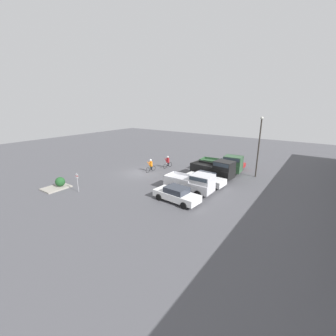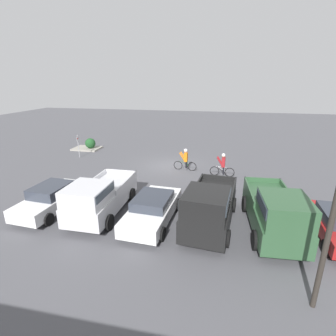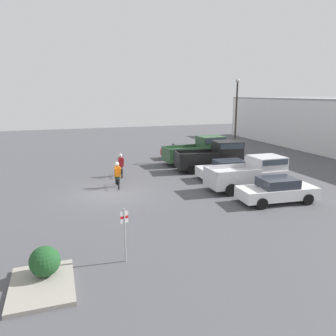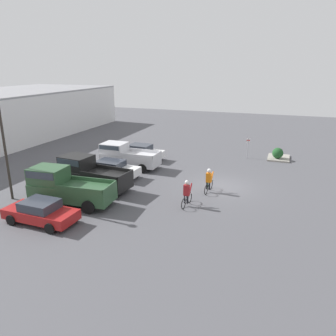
# 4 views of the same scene
# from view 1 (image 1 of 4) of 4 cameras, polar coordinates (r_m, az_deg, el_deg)

# --- Properties ---
(ground_plane) EXTENTS (80.00, 80.00, 0.00)m
(ground_plane) POSITION_cam_1_polar(r_m,az_deg,el_deg) (29.77, -7.18, -1.27)
(ground_plane) COLOR #4C4C51
(sedan_0) EXTENTS (2.01, 4.27, 1.34)m
(sedan_0) POSITION_cam_1_polar(r_m,az_deg,el_deg) (33.10, 15.24, 1.27)
(sedan_0) COLOR maroon
(sedan_0) RESTS_ON ground_plane
(pickup_truck_0) EXTENTS (2.41, 5.53, 2.37)m
(pickup_truck_0) POSITION_cam_1_polar(r_m,az_deg,el_deg) (30.31, 14.19, 1.05)
(pickup_truck_0) COLOR #2D5133
(pickup_truck_0) RESTS_ON ground_plane
(pickup_truck_1) EXTENTS (2.58, 5.44, 2.34)m
(pickup_truck_1) POSITION_cam_1_polar(r_m,az_deg,el_deg) (27.73, 12.03, -0.26)
(pickup_truck_1) COLOR black
(pickup_truck_1) RESTS_ON ground_plane
(sedan_1) EXTENTS (2.23, 4.76, 1.37)m
(sedan_1) POSITION_cam_1_polar(r_m,az_deg,el_deg) (25.54, 9.18, -2.68)
(sedan_1) COLOR white
(sedan_1) RESTS_ON ground_plane
(pickup_truck_2) EXTENTS (2.22, 5.10, 2.11)m
(pickup_truck_2) POSITION_cam_1_polar(r_m,az_deg,el_deg) (23.02, 6.25, -3.66)
(pickup_truck_2) COLOR silver
(pickup_truck_2) RESTS_ON ground_plane
(sedan_2) EXTENTS (2.17, 4.58, 1.43)m
(sedan_2) POSITION_cam_1_polar(r_m,az_deg,el_deg) (20.97, 2.19, -6.70)
(sedan_2) COLOR white
(sedan_2) RESTS_ON ground_plane
(cyclist_0) EXTENTS (1.81, 0.49, 1.73)m
(cyclist_0) POSITION_cam_1_polar(r_m,az_deg,el_deg) (30.05, -4.41, 0.73)
(cyclist_0) COLOR black
(cyclist_0) RESTS_ON ground_plane
(cyclist_1) EXTENTS (1.79, 0.49, 1.74)m
(cyclist_1) POSITION_cam_1_polar(r_m,az_deg,el_deg) (31.79, -0.08, 1.64)
(cyclist_1) COLOR black
(cyclist_1) RESTS_ON ground_plane
(fire_lane_sign) EXTENTS (0.08, 0.30, 2.07)m
(fire_lane_sign) POSITION_cam_1_polar(r_m,az_deg,el_deg) (24.72, -22.03, -2.97)
(fire_lane_sign) COLOR #9E9EA3
(fire_lane_sign) RESTS_ON ground_plane
(lamppost) EXTENTS (0.36, 0.36, 7.35)m
(lamppost) POSITION_cam_1_polar(r_m,az_deg,el_deg) (29.15, 22.14, 5.93)
(lamppost) COLOR #2D2823
(lamppost) RESTS_ON ground_plane
(curb_island) EXTENTS (2.65, 1.99, 0.15)m
(curb_island) POSITION_cam_1_polar(r_m,az_deg,el_deg) (27.11, -26.56, -4.52)
(curb_island) COLOR gray
(curb_island) RESTS_ON ground_plane
(shrub) EXTENTS (1.02, 1.02, 1.02)m
(shrub) POSITION_cam_1_polar(r_m,az_deg,el_deg) (27.04, -25.71, -3.15)
(shrub) COLOR #1E4C23
(shrub) RESTS_ON curb_island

